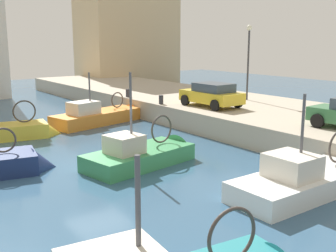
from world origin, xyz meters
TOP-DOWN VIEW (x-y plane):
  - water_surface at (0.00, 0.00)m, footprint 80.00×80.00m
  - quay_wall at (11.50, 0.00)m, footprint 9.00×56.00m
  - fishing_boat_green at (1.87, -0.67)m, footprint 5.74×2.86m
  - fishing_boat_white at (4.87, -6.76)m, footprint 6.92×2.34m
  - fishing_boat_orange at (4.42, 8.28)m, footprint 6.95×3.32m
  - fishing_boat_yellow at (-1.74, 7.37)m, footprint 5.91×2.70m
  - parked_car_yellow at (9.21, 3.43)m, footprint 2.13×3.88m
  - mooring_bollard_south at (7.35, 6.00)m, footprint 0.28×0.28m
  - mooring_bollard_mid at (7.35, 10.00)m, footprint 0.28×0.28m
  - quay_streetlamp at (13.00, 4.17)m, footprint 0.36×0.36m
  - waterfront_building_west at (17.48, 26.99)m, footprint 10.74×6.65m

SIDE VIEW (x-z plane):
  - water_surface at x=0.00m, z-range 0.00..0.00m
  - fishing_boat_green at x=1.87m, z-range -2.29..2.51m
  - fishing_boat_orange at x=4.42m, z-range -1.92..2.15m
  - fishing_boat_white at x=4.87m, z-range -2.06..2.29m
  - fishing_boat_yellow at x=-1.74m, z-range -2.10..2.37m
  - quay_wall at x=11.50m, z-range 0.00..1.20m
  - mooring_bollard_south at x=7.35m, z-range 1.20..1.75m
  - mooring_bollard_mid at x=7.35m, z-range 1.20..1.75m
  - parked_car_yellow at x=9.21m, z-range 1.22..2.63m
  - quay_streetlamp at x=13.00m, z-range 2.04..6.87m
  - waterfront_building_west at x=17.48m, z-range 0.02..14.13m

